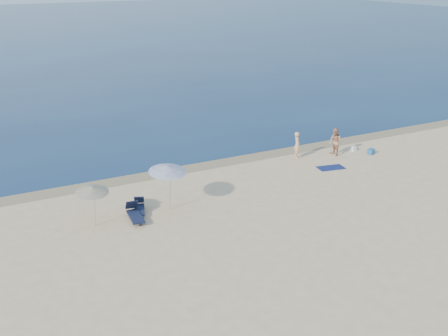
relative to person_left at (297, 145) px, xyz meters
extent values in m
cube|color=#0B2347|center=(-2.76, 82.09, -0.87)|extent=(240.00, 160.00, 0.01)
cube|color=#847254|center=(-2.76, 1.49, -0.87)|extent=(240.00, 1.60, 0.00)
imported|color=tan|center=(0.00, 0.00, 0.00)|extent=(0.63, 0.75, 1.74)
imported|color=#AE775B|center=(2.48, -0.73, 0.04)|extent=(0.75, 0.93, 1.82)
cube|color=#0E184A|center=(0.77, -2.56, -0.86)|extent=(1.79, 1.21, 0.03)
cube|color=white|center=(4.24, -0.57, -0.73)|extent=(0.36, 0.32, 0.28)
cube|color=#1C5B9C|center=(4.78, -1.66, -0.70)|extent=(0.57, 0.50, 0.34)
cylinder|color=silver|center=(-10.39, -3.77, 0.20)|extent=(0.04, 0.32, 2.22)
cone|color=white|center=(-10.39, -3.49, 1.30)|extent=(1.95, 1.98, 0.58)
sphere|color=silver|center=(-10.39, -3.49, 1.49)|extent=(0.06, 0.06, 0.06)
cylinder|color=silver|center=(-14.28, -3.83, 0.03)|extent=(0.04, 0.28, 1.89)
cone|color=beige|center=(-14.28, -3.59, 0.97)|extent=(1.64, 1.67, 0.50)
sphere|color=silver|center=(-14.28, -3.59, 1.14)|extent=(0.06, 0.06, 0.06)
cube|color=#121832|center=(-12.40, -4.13, -0.63)|extent=(0.76, 1.66, 0.11)
cube|color=#121832|center=(-12.31, -3.33, -0.34)|extent=(0.63, 0.45, 0.52)
cylinder|color=#A5A5AD|center=(-12.17, -4.16, -0.75)|extent=(0.03, 0.03, 0.23)
cube|color=#131A36|center=(-11.94, -3.39, -0.67)|extent=(0.93, 1.47, 0.09)
cube|color=#131A36|center=(-11.71, -2.74, -0.41)|extent=(0.59, 0.48, 0.45)
cylinder|color=#A5A5AD|center=(-11.74, -3.46, -0.77)|extent=(0.03, 0.03, 0.20)
camera|label=1|loc=(-20.26, -28.10, 10.96)|focal=45.00mm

